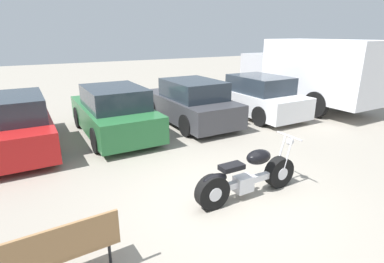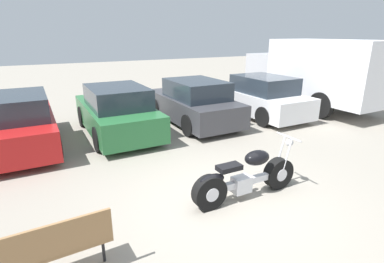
{
  "view_description": "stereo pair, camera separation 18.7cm",
  "coord_description": "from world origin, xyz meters",
  "px_view_note": "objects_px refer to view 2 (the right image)",
  "views": [
    {
      "loc": [
        -3.04,
        -3.83,
        2.93
      ],
      "look_at": [
        0.1,
        1.67,
        0.85
      ],
      "focal_mm": 28.0,
      "sensor_mm": 36.0,
      "label": 1
    },
    {
      "loc": [
        -2.88,
        -3.92,
        2.93
      ],
      "look_at": [
        0.1,
        1.67,
        0.85
      ],
      "focal_mm": 28.0,
      "sensor_mm": 36.0,
      "label": 2
    }
  ],
  "objects_px": {
    "parked_car_white": "(260,97)",
    "delivery_truck": "(315,71)",
    "parked_car_red": "(17,123)",
    "motorcycle": "(245,178)",
    "parked_car_dark_grey": "(194,103)",
    "park_bench": "(42,249)",
    "parked_car_green": "(117,112)"
  },
  "relations": [
    {
      "from": "parked_car_green",
      "to": "park_bench",
      "type": "distance_m",
      "value": 5.87
    },
    {
      "from": "parked_car_white",
      "to": "parked_car_dark_grey",
      "type": "bearing_deg",
      "value": 173.52
    },
    {
      "from": "park_bench",
      "to": "parked_car_white",
      "type": "bearing_deg",
      "value": 34.06
    },
    {
      "from": "parked_car_dark_grey",
      "to": "parked_car_white",
      "type": "xyz_separation_m",
      "value": [
        2.62,
        -0.3,
        0.0
      ]
    },
    {
      "from": "park_bench",
      "to": "parked_car_dark_grey",
      "type": "bearing_deg",
      "value": 47.65
    },
    {
      "from": "delivery_truck",
      "to": "park_bench",
      "type": "distance_m",
      "value": 11.4
    },
    {
      "from": "delivery_truck",
      "to": "parked_car_white",
      "type": "bearing_deg",
      "value": 177.58
    },
    {
      "from": "motorcycle",
      "to": "parked_car_green",
      "type": "bearing_deg",
      "value": 102.68
    },
    {
      "from": "parked_car_white",
      "to": "park_bench",
      "type": "distance_m",
      "value": 9.1
    },
    {
      "from": "parked_car_red",
      "to": "delivery_truck",
      "type": "distance_m",
      "value": 10.58
    },
    {
      "from": "parked_car_green",
      "to": "park_bench",
      "type": "xyz_separation_m",
      "value": [
        -2.29,
        -5.4,
        -0.15
      ]
    },
    {
      "from": "motorcycle",
      "to": "parked_car_dark_grey",
      "type": "xyz_separation_m",
      "value": [
        1.53,
        4.84,
        0.28
      ]
    },
    {
      "from": "parked_car_red",
      "to": "delivery_truck",
      "type": "xyz_separation_m",
      "value": [
        10.54,
        -0.44,
        0.82
      ]
    },
    {
      "from": "delivery_truck",
      "to": "park_bench",
      "type": "bearing_deg",
      "value": -153.99
    },
    {
      "from": "parked_car_dark_grey",
      "to": "parked_car_white",
      "type": "height_order",
      "value": "same"
    },
    {
      "from": "parked_car_white",
      "to": "delivery_truck",
      "type": "height_order",
      "value": "delivery_truck"
    },
    {
      "from": "parked_car_red",
      "to": "parked_car_green",
      "type": "bearing_deg",
      "value": -0.37
    },
    {
      "from": "parked_car_red",
      "to": "parked_car_green",
      "type": "height_order",
      "value": "same"
    },
    {
      "from": "parked_car_dark_grey",
      "to": "park_bench",
      "type": "distance_m",
      "value": 7.3
    },
    {
      "from": "delivery_truck",
      "to": "parked_car_dark_grey",
      "type": "bearing_deg",
      "value": 175.56
    },
    {
      "from": "motorcycle",
      "to": "parked_car_green",
      "type": "relative_size",
      "value": 0.54
    },
    {
      "from": "parked_car_dark_grey",
      "to": "motorcycle",
      "type": "bearing_deg",
      "value": -107.56
    },
    {
      "from": "parked_car_white",
      "to": "park_bench",
      "type": "height_order",
      "value": "parked_car_white"
    },
    {
      "from": "motorcycle",
      "to": "parked_car_white",
      "type": "xyz_separation_m",
      "value": [
        4.15,
        4.54,
        0.28
      ]
    },
    {
      "from": "motorcycle",
      "to": "parked_car_dark_grey",
      "type": "distance_m",
      "value": 5.08
    },
    {
      "from": "parked_car_dark_grey",
      "to": "park_bench",
      "type": "bearing_deg",
      "value": -132.35
    },
    {
      "from": "motorcycle",
      "to": "parked_car_green",
      "type": "distance_m",
      "value": 4.98
    },
    {
      "from": "parked_car_green",
      "to": "parked_car_red",
      "type": "bearing_deg",
      "value": 179.63
    },
    {
      "from": "motorcycle",
      "to": "parked_car_dark_grey",
      "type": "height_order",
      "value": "parked_car_dark_grey"
    },
    {
      "from": "motorcycle",
      "to": "parked_car_red",
      "type": "bearing_deg",
      "value": 127.35
    },
    {
      "from": "parked_car_red",
      "to": "park_bench",
      "type": "xyz_separation_m",
      "value": [
        0.33,
        -5.42,
        -0.15
      ]
    },
    {
      "from": "delivery_truck",
      "to": "parked_car_green",
      "type": "bearing_deg",
      "value": 176.96
    }
  ]
}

